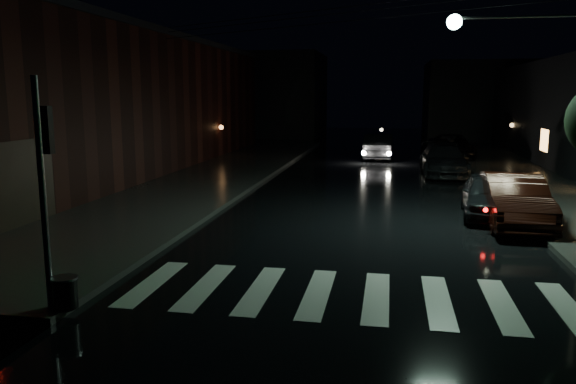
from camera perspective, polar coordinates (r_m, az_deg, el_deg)
The scene contains 14 objects.
ground at distance 11.77m, azimuth -9.18°, elevation -10.24°, with size 120.00×120.00×0.00m, color black.
sidewalk_left at distance 26.23m, azimuth -9.35°, elevation 1.05°, with size 6.00×44.00×0.15m, color #282826.
sidewalk_right at distance 25.49m, azimuth 24.31°, elevation 0.05°, with size 4.00×44.00×0.15m, color #282826.
building_left at distance 30.76m, azimuth -20.76°, elevation 8.23°, with size 10.00×36.00×7.00m, color black.
building_far_left at distance 57.09m, azimuth -3.71°, elevation 9.78°, with size 14.00×10.00×8.00m, color black.
building_far_right at distance 56.34m, azimuth 21.02°, elevation 8.65°, with size 14.00×10.00×7.00m, color black.
crosswalk at distance 11.64m, azimuth 5.98°, elevation -10.37°, with size 9.00×3.00×0.01m, color beige.
signal_pole_corner at distance 11.00m, azimuth -22.60°, elevation -3.93°, with size 0.68×0.61×4.20m.
utility_pole at distance 18.13m, azimuth 27.01°, elevation 10.62°, with size 4.92×0.44×8.00m.
parked_car_a at distance 19.82m, azimuth 19.78°, elevation -0.30°, with size 1.72×4.29×1.46m, color black.
parked_car_b at distance 18.75m, azimuth 21.93°, elevation -0.77°, with size 1.69×4.85×1.60m, color black.
parked_car_c at distance 29.54m, azimuth 15.51°, elevation 3.16°, with size 2.16×5.32×1.54m, color black.
parked_car_d at distance 37.16m, azimuth 16.23°, elevation 4.43°, with size 2.58×5.59×1.55m, color black.
oncoming_car at distance 36.12m, azimuth 9.20°, elevation 4.59°, with size 1.69×4.85×1.60m, color black.
Camera 1 is at (3.77, -10.40, 4.01)m, focal length 35.00 mm.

